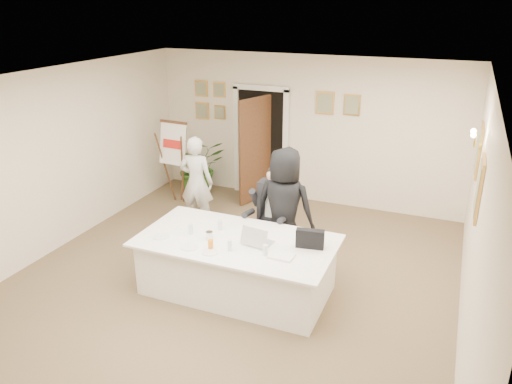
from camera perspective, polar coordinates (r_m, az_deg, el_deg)
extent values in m
plane|color=brown|center=(7.08, -3.28, -10.64)|extent=(7.00, 7.00, 0.00)
cube|color=white|center=(6.08, -3.85, 12.37)|extent=(6.00, 7.00, 0.02)
cube|color=white|center=(9.56, 5.71, 7.04)|extent=(6.00, 0.10, 2.80)
cube|color=white|center=(4.02, -26.96, -17.02)|extent=(6.00, 0.10, 2.80)
cube|color=white|center=(8.16, -22.89, 2.92)|extent=(0.10, 7.00, 2.80)
cube|color=white|center=(5.88, 23.87, -4.09)|extent=(0.10, 7.00, 2.80)
cube|color=black|center=(9.92, 0.59, 5.56)|extent=(0.92, 0.06, 2.10)
cube|color=white|center=(10.09, -2.23, 5.82)|extent=(0.10, 0.06, 2.20)
cube|color=white|center=(9.71, 3.38, 5.19)|extent=(0.10, 0.06, 2.20)
cube|color=#3F2014|center=(9.53, -0.08, 4.78)|extent=(0.33, 0.81, 2.02)
cube|color=white|center=(6.78, -2.19, -8.47)|extent=(2.42, 1.21, 0.75)
cube|color=white|center=(6.60, -2.24, -5.57)|extent=(2.60, 1.39, 0.03)
cube|color=white|center=(9.47, -9.46, 5.45)|extent=(0.56, 0.20, 0.78)
imported|color=silver|center=(8.57, -6.82, 1.11)|extent=(0.63, 0.45, 1.61)
imported|color=black|center=(7.23, 3.24, -1.85)|extent=(0.89, 0.58, 1.80)
imported|color=#2E5C1E|center=(10.11, -6.57, 2.89)|extent=(1.36, 1.35, 1.14)
cube|color=black|center=(6.36, 6.18, -5.34)|extent=(0.37, 0.15, 0.25)
cube|color=white|center=(6.16, 2.92, -7.33)|extent=(0.31, 0.22, 0.03)
cylinder|color=white|center=(6.77, -10.82, -5.02)|extent=(0.27, 0.27, 0.01)
cylinder|color=white|center=(6.44, -7.62, -6.24)|extent=(0.27, 0.27, 0.01)
cylinder|color=white|center=(6.28, -5.28, -6.88)|extent=(0.22, 0.22, 0.01)
cylinder|color=silver|center=(6.77, -7.48, -4.22)|extent=(0.07, 0.07, 0.14)
cylinder|color=silver|center=(6.29, -3.00, -6.10)|extent=(0.06, 0.06, 0.14)
cylinder|color=silver|center=(6.18, 1.08, -6.64)|extent=(0.07, 0.07, 0.14)
cylinder|color=silver|center=(6.84, -4.12, -3.78)|extent=(0.07, 0.07, 0.14)
cylinder|color=orange|center=(6.34, -5.21, -6.00)|extent=(0.08, 0.08, 0.13)
cylinder|color=silver|center=(6.59, -5.36, -4.98)|extent=(0.12, 0.12, 0.11)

